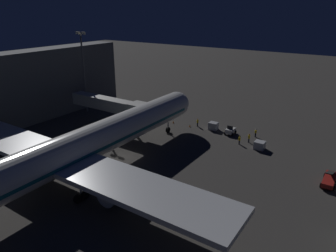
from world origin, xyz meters
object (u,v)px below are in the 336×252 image
object	(u,v)px
ground_crew_by_belt_loader	(239,140)
ground_crew_by_tug	(198,122)
jet_bridge	(113,105)
ground_crew_under_port_wing	(256,133)
belt_loader	(330,179)
baggage_container_near_belt	(260,145)
traffic_cone_nose_port	(190,126)
baggage_tug_lead	(230,131)
baggage_container_mid_row	(213,126)
airliner_at_gate	(62,156)
apron_floodlight_mast	(84,67)
ground_crew_marshaller_fwd	(249,138)
traffic_cone_nose_starboard	(173,122)

from	to	relation	value
ground_crew_by_belt_loader	ground_crew_by_tug	distance (m)	12.32
ground_crew_by_belt_loader	ground_crew_by_tug	xyz separation A→B (m)	(11.57, -4.22, 0.03)
jet_bridge	ground_crew_under_port_wing	world-z (taller)	jet_bridge
belt_loader	baggage_container_near_belt	distance (m)	14.50
traffic_cone_nose_port	ground_crew_by_belt_loader	bearing A→B (deg)	167.10
baggage_tug_lead	baggage_container_mid_row	xyz separation A→B (m)	(4.19, -0.46, 0.03)
airliner_at_gate	ground_crew_by_belt_loader	size ratio (longest dim) A/B	38.55
ground_crew_under_port_wing	ground_crew_by_tug	xyz separation A→B (m)	(12.91, 1.20, 0.04)
baggage_tug_lead	ground_crew_under_port_wing	world-z (taller)	baggage_tug_lead
apron_floodlight_mast	ground_crew_by_belt_loader	xyz separation A→B (m)	(-40.51, -1.74, -10.37)
ground_crew_under_port_wing	traffic_cone_nose_port	size ratio (longest dim) A/B	3.12
baggage_container_near_belt	baggage_container_mid_row	world-z (taller)	baggage_container_mid_row
baggage_tug_lead	belt_loader	size ratio (longest dim) A/B	0.28
ground_crew_by_belt_loader	traffic_cone_nose_port	xyz separation A→B (m)	(12.81, -2.93, -0.68)
apron_floodlight_mast	ground_crew_by_belt_loader	size ratio (longest dim) A/B	11.37
apron_floodlight_mast	ground_crew_by_belt_loader	bearing A→B (deg)	-177.53
baggage_container_mid_row	traffic_cone_nose_port	xyz separation A→B (m)	(5.04, 1.48, -0.53)
ground_crew_under_port_wing	ground_crew_by_tug	world-z (taller)	ground_crew_by_tug
ground_crew_by_belt_loader	ground_crew_by_tug	bearing A→B (deg)	-20.06
airliner_at_gate	belt_loader	distance (m)	39.66
baggage_tug_lead	ground_crew_by_tug	distance (m)	8.01
airliner_at_gate	ground_crew_by_belt_loader	distance (m)	33.51
baggage_container_mid_row	belt_loader	bearing A→B (deg)	156.11
belt_loader	ground_crew_marshaller_fwd	world-z (taller)	belt_loader
baggage_container_near_belt	traffic_cone_nose_starboard	bearing A→B (deg)	-7.68
jet_bridge	traffic_cone_nose_starboard	world-z (taller)	jet_bridge
ground_crew_marshaller_fwd	ground_crew_by_tug	world-z (taller)	ground_crew_marshaller_fwd
airliner_at_gate	traffic_cone_nose_port	world-z (taller)	airliner_at_gate
jet_bridge	baggage_container_mid_row	bearing A→B (deg)	-146.72
jet_bridge	belt_loader	world-z (taller)	jet_bridge
traffic_cone_nose_port	traffic_cone_nose_starboard	xyz separation A→B (m)	(4.40, 0.00, 0.00)
ground_crew_by_belt_loader	apron_floodlight_mast	bearing A→B (deg)	2.47
traffic_cone_nose_port	baggage_tug_lead	bearing A→B (deg)	-173.66
airliner_at_gate	ground_crew_by_tug	xyz separation A→B (m)	(-3.44, -33.86, -4.40)
ground_crew_by_tug	apron_floodlight_mast	bearing A→B (deg)	11.65
ground_crew_by_belt_loader	jet_bridge	bearing A→B (deg)	16.06
jet_bridge	ground_crew_by_tug	world-z (taller)	jet_bridge
ground_crew_by_belt_loader	baggage_container_near_belt	bearing A→B (deg)	-178.87
jet_bridge	ground_crew_marshaller_fwd	bearing A→B (deg)	-161.08
baggage_container_near_belt	traffic_cone_nose_starboard	distance (m)	21.38
baggage_container_near_belt	ground_crew_by_belt_loader	bearing A→B (deg)	1.13
baggage_container_mid_row	jet_bridge	bearing A→B (deg)	33.28
ground_crew_marshaller_fwd	traffic_cone_nose_starboard	xyz separation A→B (m)	(18.45, -1.09, -0.74)
airliner_at_gate	traffic_cone_nose_port	xyz separation A→B (m)	(-2.20, -32.57, -5.11)
belt_loader	airliner_at_gate	bearing A→B (deg)	35.95
jet_bridge	baggage_container_mid_row	size ratio (longest dim) A/B	10.75
belt_loader	ground_crew_by_tug	xyz separation A→B (m)	(28.46, -10.73, 0.13)
jet_bridge	baggage_tug_lead	xyz separation A→B (m)	(-22.25, -11.39, -4.70)
belt_loader	traffic_cone_nose_port	world-z (taller)	belt_loader
airliner_at_gate	jet_bridge	size ratio (longest dim) A/B	3.36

